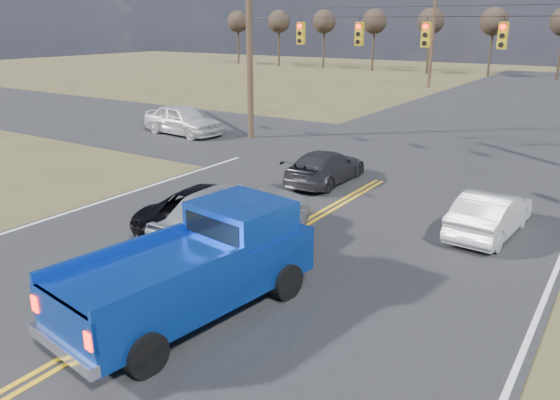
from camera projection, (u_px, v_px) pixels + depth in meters
The scene contains 12 objects.
ground at pixel (60, 364), 9.68m from camera, with size 160.00×160.00×0.00m, color brown.
road_main at pixel (329, 210), 17.62m from camera, with size 14.00×120.00×0.02m, color #28282B.
road_cross at pixel (416, 160), 23.98m from camera, with size 120.00×12.00×0.02m, color #28282B.
signal_gantry at pixel (436, 41), 21.98m from camera, with size 19.60×4.83×10.00m.
utility_poles at pixel (417, 37), 21.56m from camera, with size 19.60×58.32×10.00m.
treeline at pixel (483, 24), 29.32m from camera, with size 87.00×117.80×7.40m.
pickup_truck at pixel (198, 267), 11.14m from camera, with size 2.87×5.86×2.11m.
silver_suv at pixel (235, 213), 14.69m from camera, with size 2.10×5.21×1.77m, color #ABADB3.
black_suv at pixel (216, 208), 15.77m from camera, with size 2.26×4.90×1.36m, color black.
white_car_queue at pixel (490, 214), 15.41m from camera, with size 1.35×3.87×1.27m, color white.
dgrey_car_queue at pixel (326, 167), 20.49m from camera, with size 1.71×4.21×1.22m, color #323237.
cross_car_west at pixel (183, 120), 29.23m from camera, with size 4.75×1.91×1.62m, color silver.
Camera 1 is at (7.82, -4.79, 5.78)m, focal length 35.00 mm.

